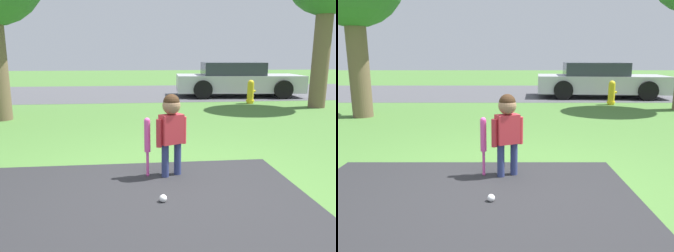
{
  "view_description": "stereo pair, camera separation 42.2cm",
  "coord_description": "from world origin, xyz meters",
  "views": [
    {
      "loc": [
        -0.44,
        -3.27,
        1.44
      ],
      "look_at": [
        0.0,
        0.9,
        0.54
      ],
      "focal_mm": 35.0,
      "sensor_mm": 36.0,
      "label": 1
    },
    {
      "loc": [
        -0.02,
        -3.29,
        1.44
      ],
      "look_at": [
        0.0,
        0.9,
        0.54
      ],
      "focal_mm": 35.0,
      "sensor_mm": 36.0,
      "label": 2
    }
  ],
  "objects": [
    {
      "name": "baseball_bat",
      "position": [
        -0.29,
        0.51,
        0.47
      ],
      "size": [
        0.07,
        0.07,
        0.73
      ],
      "color": "#E54CA5",
      "rests_on": "ground"
    },
    {
      "name": "ground_plane",
      "position": [
        0.0,
        0.0,
        0.0
      ],
      "size": [
        60.0,
        60.0,
        0.0
      ],
      "primitive_type": "plane",
      "color": "#477533"
    },
    {
      "name": "fire_hydrant",
      "position": [
        3.13,
        6.42,
        0.35
      ],
      "size": [
        0.28,
        0.25,
        0.72
      ],
      "color": "yellow",
      "rests_on": "ground"
    },
    {
      "name": "street_strip",
      "position": [
        0.0,
        9.83,
        0.0
      ],
      "size": [
        40.0,
        6.0,
        0.01
      ],
      "color": "#4C4C51",
      "rests_on": "ground"
    },
    {
      "name": "child",
      "position": [
        0.0,
        0.5,
        0.65
      ],
      "size": [
        0.38,
        0.25,
        1.0
      ],
      "rotation": [
        0.0,
        0.0,
        0.43
      ],
      "color": "navy",
      "rests_on": "ground"
    },
    {
      "name": "sports_ball",
      "position": [
        -0.17,
        -0.23,
        0.04
      ],
      "size": [
        0.08,
        0.08,
        0.08
      ],
      "color": "white",
      "rests_on": "ground"
    },
    {
      "name": "parked_car",
      "position": [
        3.27,
        8.3,
        0.58
      ],
      "size": [
        4.52,
        2.22,
        1.21
      ],
      "rotation": [
        0.0,
        0.0,
        -0.09
      ],
      "color": "#B7B7BC",
      "rests_on": "ground"
    }
  ]
}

